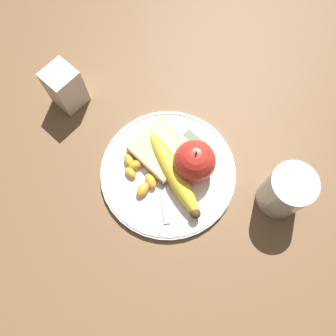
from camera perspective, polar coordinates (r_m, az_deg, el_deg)
The scene contains 16 objects.
ground_plane at distance 0.67m, azimuth 0.00°, elevation -0.91°, with size 3.00×3.00×0.00m, color brown.
plate at distance 0.66m, azimuth 0.00°, elevation -0.69°, with size 0.27×0.27×0.01m.
juice_glass at distance 0.64m, azimuth 19.65°, elevation -3.87°, with size 0.08×0.08×0.11m.
apple at distance 0.62m, azimuth 4.64°, elevation 1.18°, with size 0.08×0.08×0.09m.
banana at distance 0.63m, azimuth 0.96°, elevation -1.15°, with size 0.19×0.10×0.04m.
bread_slice at distance 0.66m, azimuth -1.00°, elevation 3.20°, with size 0.11×0.10×0.02m.
fork at distance 0.65m, azimuth -1.28°, elevation -1.30°, with size 0.14×0.12×0.00m.
jam_packet at distance 0.67m, azimuth 4.12°, elevation 3.97°, with size 0.05×0.04×0.02m.
orange_segment_0 at distance 0.66m, azimuth -6.82°, elevation 1.29°, with size 0.03×0.03×0.02m.
orange_segment_1 at distance 0.65m, azimuth -5.60°, elevation 0.59°, with size 0.03×0.04×0.02m.
orange_segment_2 at distance 0.67m, azimuth -4.42°, elevation 3.49°, with size 0.04×0.04×0.02m.
orange_segment_3 at distance 0.64m, azimuth -3.05°, elevation -2.29°, with size 0.04×0.03×0.02m.
orange_segment_4 at distance 0.65m, azimuth -1.95°, elevation -0.99°, with size 0.03×0.03×0.02m.
orange_segment_5 at distance 0.64m, azimuth -4.40°, elevation -3.76°, with size 0.02×0.03×0.02m.
orange_segment_6 at distance 0.65m, azimuth -6.57°, elevation -0.83°, with size 0.03×0.02×0.02m.
condiment_caddy at distance 0.73m, azimuth -17.47°, elevation 13.22°, with size 0.06×0.06×0.10m.
Camera 1 is at (-0.14, 0.16, 0.63)m, focal length 35.00 mm.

